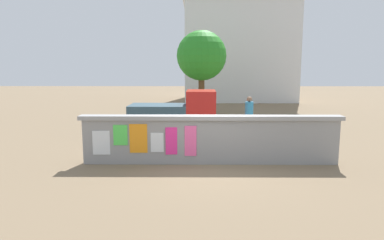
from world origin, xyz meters
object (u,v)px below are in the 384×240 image
(motorcycle, at_px, (290,139))
(tree_roadside, at_px, (202,56))
(bicycle_near, at_px, (220,139))
(bicycle_far, at_px, (137,141))
(auto_rickshaw_truck, at_px, (177,113))
(person_walking, at_px, (249,112))

(motorcycle, bearing_deg, tree_roadside, 106.36)
(motorcycle, bearing_deg, bicycle_near, 169.12)
(bicycle_far, relative_size, tree_roadside, 0.35)
(motorcycle, xyz_separation_m, bicycle_far, (-5.09, 0.09, -0.10))
(bicycle_near, bearing_deg, tree_roadside, 92.98)
(bicycle_far, xyz_separation_m, tree_roadside, (2.32, 9.37, 3.05))
(motorcycle, height_order, bicycle_far, bicycle_far)
(tree_roadside, bearing_deg, auto_rickshaw_truck, -100.10)
(bicycle_far, relative_size, person_walking, 1.05)
(auto_rickshaw_truck, bearing_deg, motorcycle, -39.18)
(person_walking, height_order, tree_roadside, tree_roadside)
(bicycle_near, xyz_separation_m, person_walking, (1.39, 2.50, 0.62))
(bicycle_far, height_order, tree_roadside, tree_roadside)
(bicycle_near, distance_m, person_walking, 2.93)
(auto_rickshaw_truck, height_order, motorcycle, auto_rickshaw_truck)
(motorcycle, xyz_separation_m, bicycle_near, (-2.31, 0.44, -0.10))
(motorcycle, distance_m, bicycle_near, 2.35)
(bicycle_near, bearing_deg, auto_rickshaw_truck, 120.17)
(person_walking, bearing_deg, tree_roadside, 105.91)
(motorcycle, bearing_deg, auto_rickshaw_truck, 140.82)
(auto_rickshaw_truck, xyz_separation_m, person_walking, (2.98, -0.23, 0.09))
(person_walking, bearing_deg, bicycle_near, -119.02)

